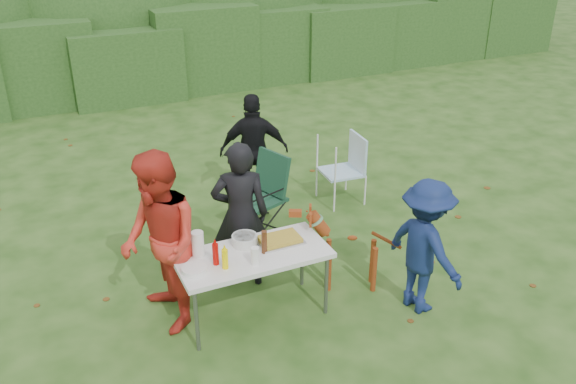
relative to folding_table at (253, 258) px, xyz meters
name	(u,v)px	position (x,y,z in m)	size (l,w,h in m)	color
ground	(282,304)	(0.33, 0.04, -0.69)	(80.00, 80.00, 0.00)	#1E4211
hedge_row	(123,57)	(0.33, 8.04, 0.16)	(22.00, 1.40, 1.70)	#23471C
shrub_backdrop	(104,8)	(0.33, 9.64, 0.91)	(20.00, 2.60, 3.20)	#3D6628
folding_table	(253,258)	(0.00, 0.00, 0.00)	(1.50, 0.70, 0.74)	silver
person_cook	(240,215)	(0.11, 0.61, 0.15)	(0.61, 0.40, 1.67)	black
person_red_jacket	(160,244)	(-0.83, 0.27, 0.23)	(0.89, 0.69, 1.83)	red
person_black_puffy	(254,151)	(0.96, 2.33, 0.10)	(0.92, 0.38, 1.57)	black
child	(425,247)	(1.62, -0.59, 0.04)	(0.93, 0.54, 1.45)	#11204F
dog	(352,250)	(1.15, 0.03, -0.22)	(0.97, 0.39, 0.93)	maroon
camping_chair	(259,195)	(0.71, 1.57, -0.18)	(0.64, 0.64, 1.02)	#183F2B
lawn_chair	(341,169)	(2.07, 1.90, -0.21)	(0.57, 0.57, 0.96)	#539DC5
food_tray	(280,241)	(0.33, 0.08, 0.06)	(0.45, 0.30, 0.02)	#B7B7BA
focaccia_bread	(280,239)	(0.33, 0.08, 0.09)	(0.40, 0.26, 0.04)	gold
mustard_bottle	(225,259)	(-0.33, -0.14, 0.15)	(0.06, 0.06, 0.20)	#F9E000
ketchup_bottle	(216,254)	(-0.38, -0.04, 0.16)	(0.06, 0.06, 0.22)	#A40703
beer_bottle	(264,242)	(0.11, -0.04, 0.17)	(0.06, 0.06, 0.24)	#47230F
paper_towel_roll	(198,244)	(-0.49, 0.18, 0.18)	(0.12, 0.12, 0.26)	white
cup_stack	(255,256)	(-0.05, -0.19, 0.14)	(0.08, 0.08, 0.18)	white
pasta_bowl	(245,240)	(-0.01, 0.19, 0.10)	(0.26, 0.26, 0.10)	silver
plate_stack	(194,270)	(-0.61, -0.08, 0.08)	(0.24, 0.24, 0.05)	white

